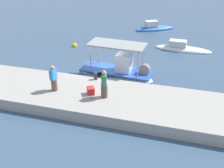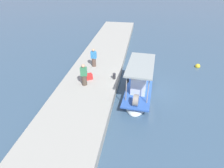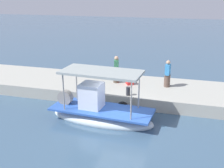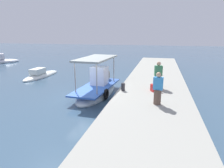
{
  "view_description": "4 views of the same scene",
  "coord_description": "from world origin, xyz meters",
  "px_view_note": "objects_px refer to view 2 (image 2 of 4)",
  "views": [
    {
      "loc": [
        5.72,
        -18.01,
        9.04
      ],
      "look_at": [
        1.41,
        -2.91,
        0.83
      ],
      "focal_mm": 43.19,
      "sensor_mm": 36.0,
      "label": 1
    },
    {
      "loc": [
        13.89,
        -0.24,
        8.88
      ],
      "look_at": [
        1.46,
        -2.3,
        1.06
      ],
      "focal_mm": 31.38,
      "sensor_mm": 36.0,
      "label": 2
    },
    {
      "loc": [
        -3.19,
        12.52,
        6.49
      ],
      "look_at": [
        1.11,
        -2.52,
        1.27
      ],
      "focal_mm": 44.89,
      "sensor_mm": 36.0,
      "label": 3
    },
    {
      "loc": [
        -12.04,
        -4.59,
        4.37
      ],
      "look_at": [
        0.24,
        -1.58,
        1.08
      ],
      "focal_mm": 31.91,
      "sensor_mm": 36.0,
      "label": 4
    }
  ],
  "objects_px": {
    "fisherman_by_crate": "(84,76)",
    "cargo_crate": "(89,76)",
    "main_fishing_boat": "(139,90)",
    "marker_buoy": "(198,66)",
    "fisherman_near_bollard": "(94,58)",
    "mooring_bollard": "(114,76)"
  },
  "relations": [
    {
      "from": "fisherman_near_bollard",
      "to": "fisherman_by_crate",
      "type": "relative_size",
      "value": 0.96
    },
    {
      "from": "main_fishing_boat",
      "to": "mooring_bollard",
      "type": "height_order",
      "value": "main_fishing_boat"
    },
    {
      "from": "fisherman_by_crate",
      "to": "marker_buoy",
      "type": "height_order",
      "value": "fisherman_by_crate"
    },
    {
      "from": "fisherman_near_bollard",
      "to": "mooring_bollard",
      "type": "distance_m",
      "value": 3.02
    },
    {
      "from": "fisherman_by_crate",
      "to": "mooring_bollard",
      "type": "height_order",
      "value": "fisherman_by_crate"
    },
    {
      "from": "main_fishing_boat",
      "to": "mooring_bollard",
      "type": "bearing_deg",
      "value": -116.32
    },
    {
      "from": "fisherman_by_crate",
      "to": "cargo_crate",
      "type": "xyz_separation_m",
      "value": [
        -0.92,
        0.12,
        -0.58
      ]
    },
    {
      "from": "fisherman_near_bollard",
      "to": "cargo_crate",
      "type": "xyz_separation_m",
      "value": [
        2.37,
        0.17,
        -0.54
      ]
    },
    {
      "from": "cargo_crate",
      "to": "marker_buoy",
      "type": "bearing_deg",
      "value": 118.39
    },
    {
      "from": "mooring_bollard",
      "to": "marker_buoy",
      "type": "bearing_deg",
      "value": 122.44
    },
    {
      "from": "fisherman_near_bollard",
      "to": "fisherman_by_crate",
      "type": "height_order",
      "value": "fisherman_by_crate"
    },
    {
      "from": "fisherman_near_bollard",
      "to": "fisherman_by_crate",
      "type": "xyz_separation_m",
      "value": [
        3.3,
        0.05,
        0.03
      ]
    },
    {
      "from": "main_fishing_boat",
      "to": "mooring_bollard",
      "type": "distance_m",
      "value": 2.37
    },
    {
      "from": "cargo_crate",
      "to": "fisherman_near_bollard",
      "type": "bearing_deg",
      "value": -175.86
    },
    {
      "from": "fisherman_by_crate",
      "to": "marker_buoy",
      "type": "bearing_deg",
      "value": 122.12
    },
    {
      "from": "fisherman_by_crate",
      "to": "cargo_crate",
      "type": "distance_m",
      "value": 1.1
    },
    {
      "from": "cargo_crate",
      "to": "marker_buoy",
      "type": "relative_size",
      "value": 1.04
    },
    {
      "from": "main_fishing_boat",
      "to": "cargo_crate",
      "type": "bearing_deg",
      "value": -99.24
    },
    {
      "from": "main_fishing_boat",
      "to": "marker_buoy",
      "type": "height_order",
      "value": "main_fishing_boat"
    },
    {
      "from": "fisherman_near_bollard",
      "to": "marker_buoy",
      "type": "height_order",
      "value": "fisherman_near_bollard"
    },
    {
      "from": "main_fishing_boat",
      "to": "fisherman_near_bollard",
      "type": "xyz_separation_m",
      "value": [
        -3.04,
        -4.27,
        1.03
      ]
    },
    {
      "from": "main_fishing_boat",
      "to": "fisherman_by_crate",
      "type": "distance_m",
      "value": 4.36
    }
  ]
}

